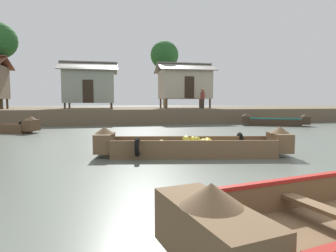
% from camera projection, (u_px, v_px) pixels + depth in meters
% --- Properties ---
extents(ground_plane, '(300.00, 300.00, 0.00)m').
position_uv_depth(ground_plane, '(179.00, 135.00, 13.79)').
color(ground_plane, '#596056').
extents(riverbank_strip, '(160.00, 20.00, 1.08)m').
position_uv_depth(riverbank_strip, '(141.00, 113.00, 29.80)').
color(riverbank_strip, brown).
rests_on(riverbank_strip, ground).
extents(banana_boat, '(5.66, 1.95, 0.85)m').
position_uv_depth(banana_boat, '(193.00, 146.00, 8.34)').
color(banana_boat, brown).
rests_on(banana_boat, ground).
extents(fishing_skiff_distant, '(4.18, 2.61, 0.84)m').
position_uv_depth(fishing_skiff_distant, '(275.00, 121.00, 19.42)').
color(fishing_skiff_distant, '#3D2D21').
rests_on(fishing_skiff_distant, ground).
extents(stilt_house_mid_right, '(4.66, 3.62, 3.88)m').
position_uv_depth(stilt_house_mid_right, '(89.00, 86.00, 23.82)').
color(stilt_house_mid_right, '#4C3826').
rests_on(stilt_house_mid_right, riverbank_strip).
extents(stilt_house_right, '(4.83, 3.58, 3.93)m').
position_uv_depth(stilt_house_right, '(184.00, 84.00, 24.97)').
color(stilt_house_right, '#4C3826').
rests_on(stilt_house_right, riverbank_strip).
extents(palm_tree_near, '(2.66, 2.66, 6.32)m').
position_uv_depth(palm_tree_near, '(164.00, 55.00, 27.27)').
color(palm_tree_near, brown).
rests_on(palm_tree_near, riverbank_strip).
extents(vendor_person, '(0.44, 0.44, 1.66)m').
position_uv_depth(vendor_person, '(203.00, 97.00, 22.74)').
color(vendor_person, '#332D28').
rests_on(vendor_person, riverbank_strip).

